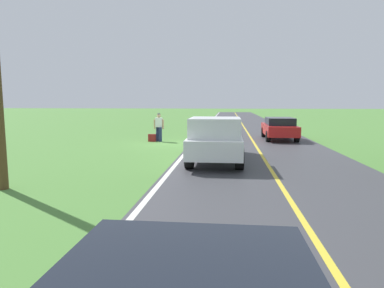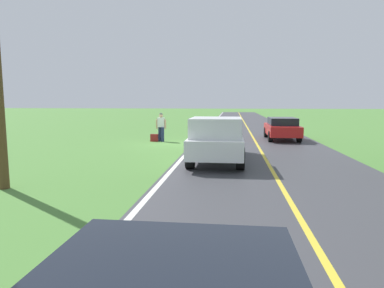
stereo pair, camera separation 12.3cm
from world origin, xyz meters
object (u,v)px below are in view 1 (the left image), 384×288
Objects in this scene: hitchhiker_walking at (159,125)px; pickup_truck_passing at (216,138)px; suitcase_carried at (152,138)px; sedan_near_oncoming at (279,128)px.

hitchhiker_walking is 7.66m from pickup_truck_passing.
suitcase_carried is 0.10× the size of sedan_near_oncoming.
sedan_near_oncoming reaches higher than suitcase_carried.
sedan_near_oncoming is at bearing -166.19° from hitchhiker_walking.
pickup_truck_passing is 9.32m from sedan_near_oncoming.
pickup_truck_passing is (-3.69, 6.70, -0.01)m from hitchhiker_walking.
suitcase_carried is (0.42, 0.10, -0.75)m from hitchhiker_walking.
pickup_truck_passing is (-4.11, 6.61, 0.74)m from suitcase_carried.
pickup_truck_passing is at bearing 66.31° from sedan_near_oncoming.
hitchhiker_walking is at bearing 100.86° from suitcase_carried.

